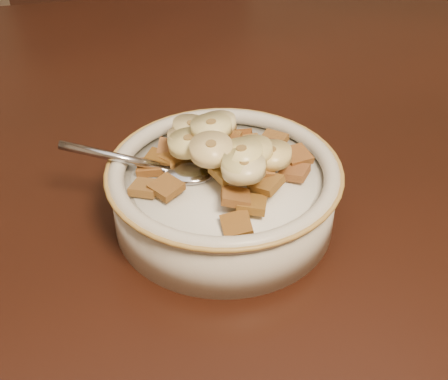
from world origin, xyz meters
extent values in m
cube|color=black|center=(0.00, 0.00, 0.73)|extent=(1.44, 0.97, 0.04)
cube|color=black|center=(0.02, 0.52, 0.50)|extent=(0.54, 0.54, 1.00)
cylinder|color=silver|center=(0.01, -0.05, 0.77)|extent=(0.17, 0.17, 0.04)
cylinder|color=white|center=(0.01, -0.05, 0.79)|extent=(0.14, 0.14, 0.00)
ellipsoid|color=#A2A4B0|center=(-0.02, -0.04, 0.80)|extent=(0.05, 0.04, 0.01)
cube|color=brown|center=(0.06, -0.02, 0.80)|extent=(0.03, 0.03, 0.01)
cube|color=brown|center=(0.01, -0.04, 0.81)|extent=(0.03, 0.03, 0.01)
cube|color=brown|center=(0.02, -0.10, 0.80)|extent=(0.03, 0.03, 0.01)
cube|color=brown|center=(0.03, -0.04, 0.81)|extent=(0.02, 0.02, 0.01)
cube|color=brown|center=(0.03, -0.07, 0.81)|extent=(0.02, 0.02, 0.01)
cube|color=olive|center=(0.00, -0.07, 0.81)|extent=(0.03, 0.03, 0.01)
cube|color=brown|center=(-0.05, -0.06, 0.80)|extent=(0.03, 0.03, 0.01)
cube|color=brown|center=(-0.05, -0.03, 0.80)|extent=(0.03, 0.03, 0.01)
cube|color=brown|center=(-0.01, -0.02, 0.80)|extent=(0.02, 0.02, 0.01)
cube|color=brown|center=(0.01, -0.02, 0.80)|extent=(0.03, 0.02, 0.01)
cube|color=#94582D|center=(-0.03, -0.01, 0.80)|extent=(0.03, 0.03, 0.01)
cube|color=brown|center=(-0.04, -0.06, 0.80)|extent=(0.03, 0.03, 0.01)
cube|color=brown|center=(0.05, -0.03, 0.80)|extent=(0.02, 0.02, 0.01)
cube|color=brown|center=(0.03, -0.04, 0.81)|extent=(0.03, 0.03, 0.01)
cube|color=brown|center=(-0.03, -0.03, 0.80)|extent=(0.03, 0.03, 0.01)
cube|color=brown|center=(0.01, -0.09, 0.80)|extent=(0.02, 0.02, 0.01)
cube|color=brown|center=(0.01, -0.06, 0.82)|extent=(0.03, 0.03, 0.01)
cube|color=brown|center=(0.03, -0.01, 0.80)|extent=(0.03, 0.03, 0.01)
cube|color=brown|center=(0.06, -0.07, 0.80)|extent=(0.03, 0.03, 0.01)
cube|color=brown|center=(0.01, -0.03, 0.81)|extent=(0.03, 0.03, 0.01)
cube|color=brown|center=(0.07, -0.05, 0.80)|extent=(0.02, 0.02, 0.01)
cube|color=brown|center=(0.01, 0.01, 0.80)|extent=(0.02, 0.02, 0.01)
cube|color=brown|center=(0.03, -0.03, 0.80)|extent=(0.02, 0.02, 0.01)
cube|color=brown|center=(0.02, -0.06, 0.81)|extent=(0.02, 0.02, 0.01)
cube|color=brown|center=(0.00, -0.04, 0.81)|extent=(0.02, 0.02, 0.01)
cube|color=brown|center=(0.03, -0.08, 0.80)|extent=(0.03, 0.03, 0.01)
cube|color=brown|center=(0.00, -0.11, 0.80)|extent=(0.02, 0.02, 0.01)
cube|color=brown|center=(-0.04, -0.02, 0.80)|extent=(0.03, 0.03, 0.01)
cube|color=brown|center=(-0.01, 0.01, 0.80)|extent=(0.03, 0.03, 0.01)
cylinder|color=#E1CF87|center=(-0.02, -0.04, 0.82)|extent=(0.04, 0.04, 0.01)
cylinder|color=beige|center=(-0.01, -0.06, 0.83)|extent=(0.04, 0.04, 0.01)
cylinder|color=#F9E594|center=(0.00, -0.03, 0.83)|extent=(0.04, 0.04, 0.01)
cylinder|color=beige|center=(-0.02, -0.03, 0.81)|extent=(0.04, 0.04, 0.01)
cylinder|color=#D1B879|center=(-0.01, -0.01, 0.81)|extent=(0.04, 0.04, 0.01)
cylinder|color=#CFC172|center=(0.01, -0.08, 0.82)|extent=(0.03, 0.03, 0.02)
cylinder|color=#D9BF82|center=(0.02, -0.06, 0.82)|extent=(0.04, 0.04, 0.02)
cylinder|color=beige|center=(0.02, -0.07, 0.82)|extent=(0.03, 0.03, 0.01)
cylinder|color=#FDE5AA|center=(0.01, -0.08, 0.82)|extent=(0.03, 0.03, 0.01)
cylinder|color=#FFDD8E|center=(0.04, -0.06, 0.81)|extent=(0.04, 0.04, 0.01)
cylinder|color=#FCE49D|center=(0.01, -0.01, 0.82)|extent=(0.04, 0.04, 0.01)
camera|label=1|loc=(-0.08, -0.42, 1.07)|focal=50.00mm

